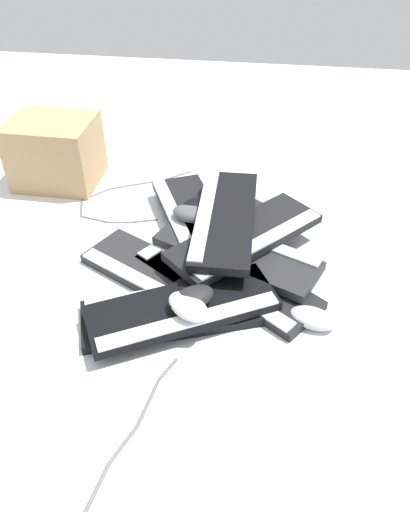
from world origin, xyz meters
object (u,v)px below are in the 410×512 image
at_px(keyboard_8, 193,219).
at_px(mouse_2, 191,214).
at_px(mouse_1, 188,307).
at_px(mouse_3, 192,298).
at_px(keyboard_2, 175,312).
at_px(cardboard_box, 56,151).
at_px(keyboard_7, 225,217).
at_px(mouse_4, 196,206).
at_px(keyboard_0, 210,234).
at_px(keyboard_1, 161,276).
at_px(keyboard_6, 246,237).
at_px(keyboard_3, 238,278).
at_px(mouse_0, 313,318).
at_px(keyboard_4, 183,309).
at_px(keyboard_5, 237,252).

distance_m(keyboard_8, mouse_2, 0.05).
distance_m(mouse_1, mouse_3, 0.03).
height_order(keyboard_2, mouse_1, mouse_1).
distance_m(mouse_2, cardboard_box, 0.55).
height_order(keyboard_7, mouse_2, keyboard_7).
bearing_deg(mouse_4, mouse_2, 30.58).
bearing_deg(keyboard_0, keyboard_1, 152.35).
bearing_deg(keyboard_6, mouse_3, 157.57).
bearing_deg(keyboard_0, keyboard_3, -151.54).
height_order(mouse_1, mouse_4, same).
relative_size(keyboard_0, keyboard_3, 1.01).
xyz_separation_m(keyboard_6, mouse_1, (-0.28, 0.11, 0.01)).
xyz_separation_m(keyboard_7, mouse_0, (-0.26, -0.24, -0.08)).
xyz_separation_m(keyboard_0, mouse_1, (-0.36, 0.00, 0.07)).
xyz_separation_m(keyboard_3, mouse_2, (0.17, 0.15, 0.07)).
distance_m(keyboard_1, mouse_3, 0.18).
height_order(keyboard_8, mouse_3, mouse_3).
height_order(mouse_1, cardboard_box, cardboard_box).
bearing_deg(keyboard_4, mouse_3, -88.26).
bearing_deg(mouse_2, keyboard_6, -8.48).
distance_m(keyboard_3, mouse_0, 0.22).
relative_size(keyboard_5, cardboard_box, 1.77).
bearing_deg(keyboard_4, keyboard_5, -25.19).
height_order(keyboard_7, mouse_0, keyboard_7).
bearing_deg(keyboard_1, keyboard_7, -43.22).
bearing_deg(cardboard_box, keyboard_8, -114.58).
relative_size(keyboard_8, mouse_2, 4.20).
bearing_deg(keyboard_4, mouse_4, 3.84).
bearing_deg(mouse_3, keyboard_4, -40.46).
height_order(mouse_1, mouse_2, same).
xyz_separation_m(keyboard_5, mouse_1, (-0.25, 0.09, 0.04)).
height_order(keyboard_5, mouse_3, mouse_3).
xyz_separation_m(mouse_0, mouse_2, (0.30, 0.33, 0.06)).
distance_m(keyboard_6, keyboard_7, 0.08).
bearing_deg(keyboard_3, keyboard_6, -6.72).
distance_m(mouse_1, mouse_2, 0.36).
relative_size(keyboard_5, mouse_4, 4.21).
distance_m(keyboard_4, mouse_1, 0.05).
bearing_deg(mouse_2, keyboard_2, -71.04).
distance_m(keyboard_7, keyboard_8, 0.13).
height_order(keyboard_4, keyboard_6, keyboard_6).
bearing_deg(keyboard_6, keyboard_3, 173.28).
distance_m(keyboard_3, keyboard_5, 0.08).
bearing_deg(mouse_2, keyboard_0, 18.11).
xyz_separation_m(keyboard_3, keyboard_8, (0.20, 0.15, 0.03)).
xyz_separation_m(mouse_2, mouse_4, (0.04, -0.01, 0.00)).
height_order(keyboard_1, keyboard_5, keyboard_5).
height_order(keyboard_0, mouse_4, mouse_4).
relative_size(keyboard_1, keyboard_6, 1.08).
xyz_separation_m(keyboard_3, mouse_1, (-0.18, 0.10, 0.07)).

